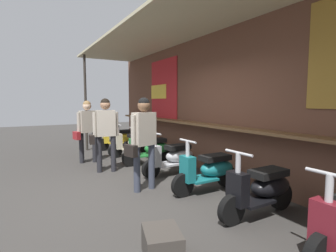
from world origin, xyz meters
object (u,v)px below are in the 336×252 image
(scooter_cream, at_px, (134,143))
(merchandise_crate, at_px, (162,244))
(scooter_yellow, at_px, (120,138))
(scooter_black, at_px, (262,189))
(scooter_teal, at_px, (210,170))
(shopper_with_handbag, at_px, (143,134))
(shopper_browsing, at_px, (105,127))
(scooter_silver, at_px, (173,157))
(shopper_passing, at_px, (87,125))
(scooter_green, at_px, (151,149))

(scooter_cream, xyz_separation_m, merchandise_crate, (4.87, -1.71, -0.24))
(scooter_yellow, xyz_separation_m, scooter_black, (5.88, 0.00, 0.00))
(scooter_cream, bearing_deg, merchandise_crate, 70.28)
(scooter_yellow, xyz_separation_m, scooter_teal, (4.72, 0.00, 0.00))
(scooter_cream, height_order, shopper_with_handbag, shopper_with_handbag)
(shopper_browsing, bearing_deg, scooter_teal, 37.15)
(shopper_browsing, xyz_separation_m, merchandise_crate, (3.53, -0.46, -0.88))
(scooter_yellow, bearing_deg, scooter_silver, 94.35)
(scooter_yellow, bearing_deg, shopper_browsing, 68.09)
(shopper_browsing, relative_size, shopper_passing, 1.03)
(scooter_cream, height_order, scooter_teal, same)
(shopper_browsing, bearing_deg, scooter_silver, 60.65)
(scooter_teal, height_order, scooter_black, same)
(scooter_cream, relative_size, shopper_passing, 0.86)
(scooter_cream, xyz_separation_m, scooter_teal, (3.53, 0.00, 0.00))
(shopper_browsing, bearing_deg, merchandise_crate, -0.08)
(scooter_teal, height_order, merchandise_crate, scooter_teal)
(shopper_with_handbag, xyz_separation_m, shopper_passing, (-2.69, -0.39, -0.04))
(scooter_cream, bearing_deg, scooter_green, 89.66)
(scooter_cream, bearing_deg, scooter_black, 89.66)
(scooter_green, relative_size, shopper_passing, 0.86)
(scooter_yellow, height_order, shopper_with_handbag, shopper_with_handbag)
(scooter_cream, relative_size, scooter_teal, 1.00)
(scooter_cream, distance_m, merchandise_crate, 5.17)
(scooter_yellow, relative_size, scooter_cream, 1.00)
(shopper_passing, bearing_deg, scooter_yellow, 121.40)
(scooter_teal, bearing_deg, shopper_browsing, -60.15)
(scooter_silver, bearing_deg, scooter_black, 85.96)
(scooter_silver, height_order, shopper_passing, shopper_passing)
(scooter_silver, distance_m, shopper_browsing, 1.69)
(scooter_silver, bearing_deg, shopper_passing, -59.85)
(scooter_green, xyz_separation_m, scooter_black, (3.53, 0.00, 0.00))
(scooter_yellow, distance_m, merchandise_crate, 6.30)
(scooter_cream, height_order, scooter_green, same)
(scooter_yellow, distance_m, scooter_green, 2.35)
(scooter_teal, relative_size, shopper_browsing, 0.83)
(scooter_black, bearing_deg, shopper_with_handbag, -60.45)
(scooter_cream, distance_m, scooter_black, 4.70)
(scooter_silver, xyz_separation_m, merchandise_crate, (2.59, -1.71, -0.24))
(scooter_yellow, bearing_deg, scooter_cream, 94.35)
(shopper_with_handbag, distance_m, shopper_passing, 2.72)
(merchandise_crate, bearing_deg, scooter_black, 95.91)
(scooter_silver, bearing_deg, scooter_green, -94.04)
(shopper_browsing, relative_size, merchandise_crate, 3.65)
(shopper_with_handbag, bearing_deg, shopper_passing, 172.55)
(scooter_silver, distance_m, merchandise_crate, 3.12)
(scooter_cream, xyz_separation_m, scooter_green, (1.16, -0.00, 0.00))
(scooter_teal, relative_size, shopper_with_handbag, 0.83)
(scooter_green, xyz_separation_m, shopper_browsing, (0.18, -1.25, 0.64))
(scooter_green, bearing_deg, merchandise_crate, 66.73)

